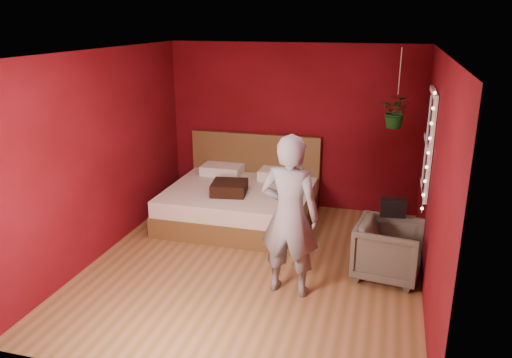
# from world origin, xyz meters

# --- Properties ---
(floor) EXTENTS (4.50, 4.50, 0.00)m
(floor) POSITION_xyz_m (0.00, 0.00, 0.00)
(floor) COLOR #99653D
(floor) RESTS_ON ground
(room_walls) EXTENTS (4.04, 4.54, 2.62)m
(room_walls) POSITION_xyz_m (0.00, 0.00, 1.68)
(room_walls) COLOR maroon
(room_walls) RESTS_ON ground
(window) EXTENTS (0.05, 0.97, 1.27)m
(window) POSITION_xyz_m (1.97, 0.90, 1.50)
(window) COLOR white
(window) RESTS_ON room_walls
(fairy_lights) EXTENTS (0.04, 0.04, 1.45)m
(fairy_lights) POSITION_xyz_m (1.94, 0.37, 1.50)
(fairy_lights) COLOR silver
(fairy_lights) RESTS_ON room_walls
(bed) EXTENTS (2.13, 1.81, 1.17)m
(bed) POSITION_xyz_m (-0.59, 1.39, 0.31)
(bed) COLOR brown
(bed) RESTS_ON ground
(person) EXTENTS (0.70, 0.50, 1.82)m
(person) POSITION_xyz_m (0.53, -0.48, 0.91)
(person) COLOR gray
(person) RESTS_ON ground
(armchair) EXTENTS (0.84, 0.83, 0.69)m
(armchair) POSITION_xyz_m (1.60, 0.16, 0.34)
(armchair) COLOR #595646
(armchair) RESTS_ON ground
(handbag) EXTENTS (0.31, 0.17, 0.21)m
(handbag) POSITION_xyz_m (1.61, 0.40, 0.79)
(handbag) COLOR black
(handbag) RESTS_ON armchair
(throw_pillow) EXTENTS (0.55, 0.55, 0.17)m
(throw_pillow) POSITION_xyz_m (-0.66, 1.04, 0.62)
(throw_pillow) COLOR black
(throw_pillow) RESTS_ON bed
(hanging_plant) EXTENTS (0.49, 0.46, 1.03)m
(hanging_plant) POSITION_xyz_m (1.56, 1.31, 1.79)
(hanging_plant) COLOR silver
(hanging_plant) RESTS_ON room_walls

